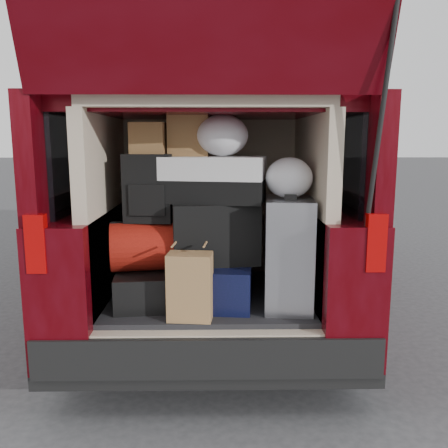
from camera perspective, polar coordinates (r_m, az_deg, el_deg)
The scene contains 15 objects.
ground at distance 3.09m, azimuth -1.81°, elevation -19.73°, with size 80.00×80.00×0.00m, color #323234.
minivan at distance 4.58m, azimuth -1.52°, elevation 2.23°, with size 1.90×5.35×2.77m.
load_floor at distance 3.21m, azimuth -1.76°, elevation -13.03°, with size 1.24×1.05×0.55m, color black.
black_hardshell at distance 2.98m, azimuth -9.12°, elevation -7.31°, with size 0.37×0.51×0.20m, color black.
navy_hardshell at distance 2.96m, azimuth -1.19°, elevation -6.85°, with size 0.47×0.57×0.25m, color black.
silver_roller at distance 2.84m, azimuth 7.75°, elevation -3.46°, with size 0.27×0.44×0.65m, color white.
kraft_bag at distance 2.65m, azimuth -4.10°, elevation -7.50°, with size 0.24×0.15×0.38m, color #A4724A.
red_duffel at distance 2.91m, azimuth -9.05°, elevation -2.65°, with size 0.45×0.29×0.29m, color maroon.
black_soft_case at distance 2.88m, azimuth -1.09°, elevation -1.01°, with size 0.51×0.31×0.37m, color black.
backpack at distance 2.88m, azimuth -9.04°, elevation 4.28°, with size 0.28×0.17×0.41m, color black.
twotone_duffel at distance 2.85m, azimuth -1.26°, elevation 5.39°, with size 0.61×0.31×0.27m, color silver.
grocery_sack_lower at distance 2.90m, azimuth -9.10°, elevation 10.16°, with size 0.20×0.16×0.18m, color brown.
grocery_sack_upper at distance 2.94m, azimuth -4.30°, elevation 10.51°, with size 0.24×0.20×0.24m, color brown.
plastic_bag_center at distance 2.87m, azimuth -0.21°, elevation 10.61°, with size 0.31×0.29×0.25m, color silver.
plastic_bag_right at distance 2.77m, azimuth 7.84°, elevation 5.53°, with size 0.27×0.25×0.24m, color silver.
Camera 1 is at (0.05, -2.68, 1.54)m, focal length 38.00 mm.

